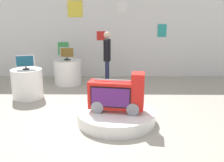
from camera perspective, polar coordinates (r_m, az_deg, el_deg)
The scene contains 9 objects.
ground_plane at distance 5.17m, azimuth -2.79°, elevation -9.84°, with size 30.00×30.00×0.00m, color #A8A091.
back_wall_display at distance 8.99m, azimuth -1.35°, elevation 10.66°, with size 12.18×0.13×3.05m.
main_display_pedestal at distance 5.24m, azimuth 0.95°, elevation -8.03°, with size 1.59×1.59×0.24m, color white.
novelty_firetruck_tv at distance 5.08m, azimuth 1.19°, elevation -3.36°, with size 1.15×0.55×0.82m.
display_pedestal_left_rear at distance 7.04m, azimuth -18.58°, elevation -0.57°, with size 0.80×0.80×0.78m, color white.
tv_on_left_rear at distance 6.92m, azimuth -18.99°, elevation 4.13°, with size 0.45×0.18×0.37m.
display_pedestal_center_rear at distance 8.19m, azimuth -9.95°, elevation 2.03°, with size 0.87×0.87×0.78m, color white.
tv_on_center_rear at distance 8.08m, azimuth -10.14°, elevation 6.19°, with size 0.46×0.21×0.40m.
shopper_browsing_near_truck at distance 7.74m, azimuth -1.10°, elevation 5.95°, with size 0.21×0.56×1.67m.
Camera 1 is at (0.29, -4.70, 2.13)m, focal length 40.46 mm.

